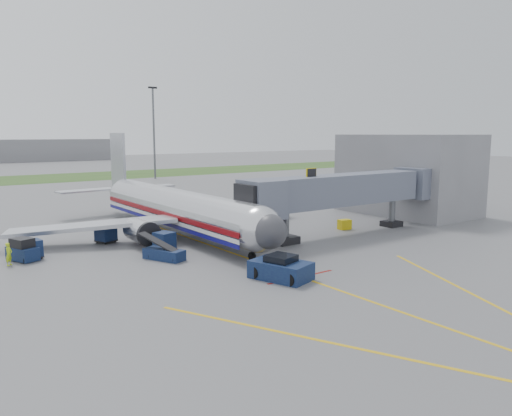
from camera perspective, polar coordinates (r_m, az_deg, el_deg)
ground at (r=39.00m, az=1.27°, el=-6.54°), size 400.00×400.00×0.00m
grass_strip at (r=122.55m, az=-25.13°, el=2.97°), size 300.00×25.00×0.01m
apron_markings at (r=33.64m, az=9.00°, el=-9.11°), size 21.52×50.00×0.01m
airliner at (r=51.20m, az=-9.09°, el=-0.00°), size 32.10×35.67×10.25m
jet_bridge at (r=50.27m, az=9.55°, el=1.93°), size 25.30×4.00×6.90m
terminal at (r=66.42m, az=16.91°, el=3.72°), size 10.00×16.00×10.00m
light_mast_right at (r=115.35m, az=-11.60°, el=8.66°), size 2.00×0.44×20.40m
pushback_tug at (r=35.30m, az=2.86°, el=-6.96°), size 3.65×4.68×1.71m
baggage_tug at (r=44.34m, az=-25.12°, el=-4.44°), size 2.27×2.94×1.83m
baggage_cart_a at (r=44.65m, az=-24.25°, el=-4.32°), size 1.60×1.60×1.56m
baggage_cart_b at (r=44.09m, az=-10.43°, el=-3.78°), size 1.92×1.92×1.66m
baggage_cart_c at (r=48.83m, az=-16.79°, el=-2.80°), size 2.01×2.01×1.68m
belt_loader at (r=41.25m, az=-10.50°, el=-5.12°), size 2.73×4.24×2.03m
ground_power_cart at (r=54.03m, az=10.08°, el=-1.87°), size 1.42×1.06×1.05m
ramp_worker at (r=43.16m, az=-26.41°, el=-4.74°), size 0.75×0.77×1.79m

